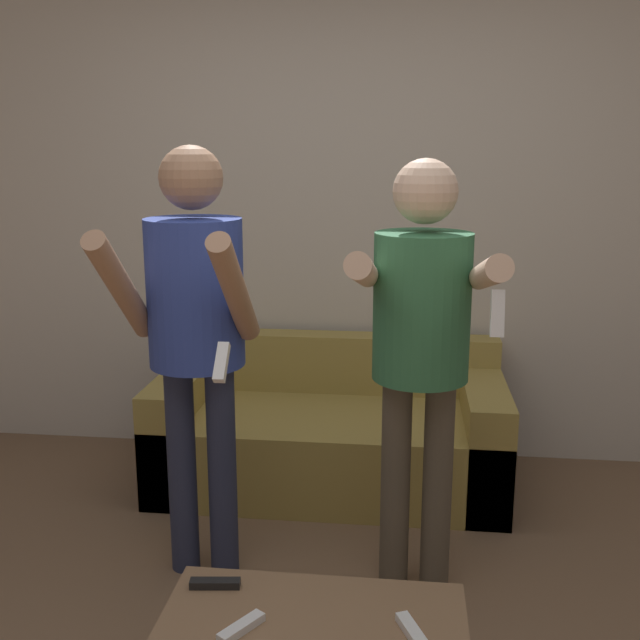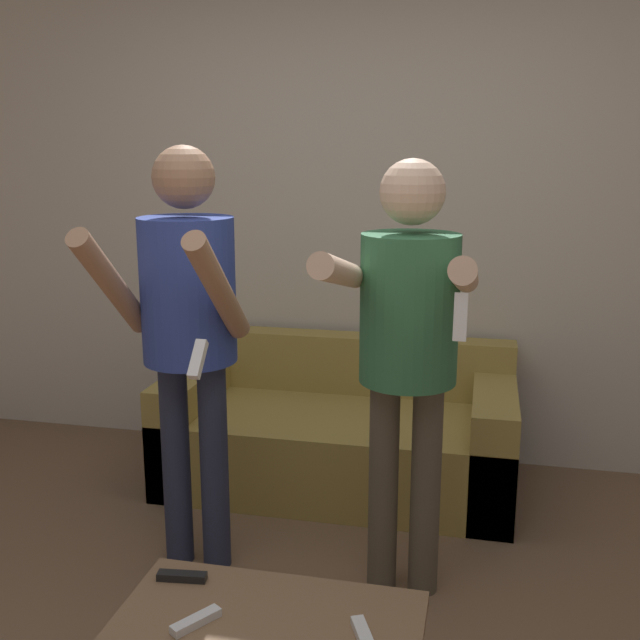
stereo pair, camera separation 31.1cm
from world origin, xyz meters
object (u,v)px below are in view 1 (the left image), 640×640
(person_standing_left, at_px, (195,316))
(coffee_table, at_px, (312,634))
(remote_near, at_px, (241,627))
(remote_mid, at_px, (412,632))
(couch, at_px, (330,434))
(person_standing_right, at_px, (421,329))
(remote_far, at_px, (215,583))

(person_standing_left, relative_size, coffee_table, 1.92)
(person_standing_left, height_order, remote_near, person_standing_left)
(remote_mid, bearing_deg, couch, 103.16)
(person_standing_left, distance_m, person_standing_right, 0.82)
(remote_mid, bearing_deg, person_standing_right, 88.75)
(person_standing_left, relative_size, remote_far, 10.71)
(coffee_table, bearing_deg, remote_mid, -6.28)
(remote_mid, bearing_deg, person_standing_left, 134.76)
(couch, height_order, person_standing_right, person_standing_right)
(remote_near, distance_m, remote_mid, 0.46)
(person_standing_left, relative_size, person_standing_right, 1.03)
(remote_near, bearing_deg, couch, 87.76)
(couch, xyz_separation_m, remote_mid, (0.39, -1.68, 0.12))
(remote_far, bearing_deg, remote_near, -57.90)
(coffee_table, bearing_deg, remote_far, 157.12)
(remote_far, bearing_deg, coffee_table, -22.88)
(coffee_table, xyz_separation_m, remote_mid, (0.27, -0.03, 0.05))
(person_standing_left, height_order, coffee_table, person_standing_left)
(couch, bearing_deg, remote_near, -92.24)
(person_standing_right, distance_m, remote_near, 1.16)
(person_standing_left, xyz_separation_m, coffee_table, (0.53, -0.78, -0.72))
(remote_near, height_order, remote_far, same)
(person_standing_right, xyz_separation_m, coffee_table, (-0.29, -0.77, -0.69))
(coffee_table, bearing_deg, person_standing_left, 124.15)
(remote_far, bearing_deg, person_standing_right, 46.89)
(person_standing_left, bearing_deg, couch, 64.79)
(remote_near, xyz_separation_m, remote_far, (-0.12, 0.20, 0.00))
(person_standing_right, distance_m, coffee_table, 1.08)
(person_standing_right, relative_size, remote_near, 11.05)
(coffee_table, bearing_deg, couch, 94.12)
(coffee_table, xyz_separation_m, remote_near, (-0.19, -0.07, 0.05))
(person_standing_left, distance_m, remote_near, 1.13)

